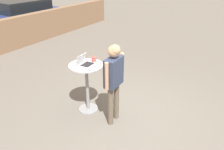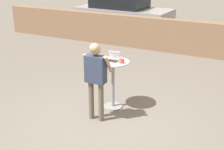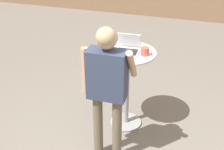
% 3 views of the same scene
% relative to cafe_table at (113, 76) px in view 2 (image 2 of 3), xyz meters
% --- Properties ---
extents(ground_plane, '(50.00, 50.00, 0.00)m').
position_rel_cafe_table_xyz_m(ground_plane, '(0.14, -0.83, -0.74)').
color(ground_plane, slate).
extents(pavement_kerb, '(15.24, 0.35, 1.18)m').
position_rel_cafe_table_xyz_m(pavement_kerb, '(0.14, 4.91, -0.15)').
color(pavement_kerb, '#84664C').
rests_on(pavement_kerb, ground_plane).
extents(cafe_table, '(0.71, 0.71, 1.09)m').
position_rel_cafe_table_xyz_m(cafe_table, '(0.00, 0.00, 0.00)').
color(cafe_table, gray).
rests_on(cafe_table, ground_plane).
extents(laptop, '(0.31, 0.32, 0.20)m').
position_rel_cafe_table_xyz_m(laptop, '(-0.00, 0.01, 0.40)').
color(laptop, silver).
rests_on(laptop, cafe_table).
extents(coffee_mug, '(0.13, 0.10, 0.10)m').
position_rel_cafe_table_xyz_m(coffee_mug, '(0.23, -0.04, 0.40)').
color(coffee_mug, '#C14C42').
rests_on(coffee_mug, cafe_table).
extents(standing_person, '(0.56, 0.37, 1.66)m').
position_rel_cafe_table_xyz_m(standing_person, '(-0.04, -0.68, 0.31)').
color(standing_person, brown).
rests_on(standing_person, ground_plane).
extents(parked_car_further_down, '(4.59, 2.18, 1.56)m').
position_rel_cafe_table_xyz_m(parked_car_further_down, '(-3.48, 7.79, 0.06)').
color(parked_car_further_down, '#9E9EA3').
rests_on(parked_car_further_down, ground_plane).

